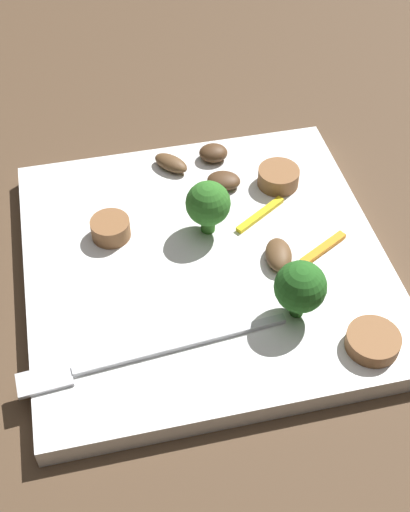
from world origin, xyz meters
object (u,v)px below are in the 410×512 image
broccoli_floret_0 (300,287)px  mushroom_3 (279,255)px  mushroom_1 (224,181)px  fork (135,357)px  mushroom_0 (213,153)px  mushroom_2 (171,163)px  pepper_strip_1 (260,215)px  sausage_slice_2 (373,341)px  plate (205,263)px  pepper_strip_0 (323,248)px  sausage_slice_0 (278,177)px  sausage_slice_1 (111,229)px  broccoli_floret_1 (208,204)px

broccoli_floret_0 → mushroom_3: (-0.00, -0.05, -0.02)m
broccoli_floret_0 → mushroom_1: (0.02, -0.14, -0.02)m
fork → mushroom_0: size_ratio=7.48×
mushroom_2 → pepper_strip_1: (-0.06, 0.07, -0.00)m
pepper_strip_1 → sausage_slice_2: bearing=106.0°
plate → pepper_strip_0: (-0.09, 0.01, 0.01)m
sausage_slice_0 → pepper_strip_1: sausage_slice_0 is taller
fork → pepper_strip_0: bearing=-161.7°
fork → mushroom_2: mushroom_2 is taller
mushroom_0 → pepper_strip_0: (-0.06, 0.12, -0.00)m
sausage_slice_0 → sausage_slice_1: 0.14m
pepper_strip_1 → sausage_slice_0: bearing=-126.2°
plate → mushroom_3: bearing=163.0°
sausage_slice_1 → pepper_strip_1: size_ratio=0.59×
plate → sausage_slice_2: size_ratio=7.34×
mushroom_2 → broccoli_floret_0: bearing=108.2°
fork → sausage_slice_1: 0.11m
plate → pepper_strip_1: size_ratio=5.25×
broccoli_floret_0 → pepper_strip_0: bearing=-125.9°
plate → pepper_strip_1: bearing=-148.4°
mushroom_0 → pepper_strip_0: 0.13m
plate → mushroom_0: bearing=-106.2°
mushroom_0 → pepper_strip_0: bearing=114.6°
plate → pepper_strip_0: 0.09m
broccoli_floret_1 → mushroom_3: 0.06m
plate → broccoli_floret_1: (-0.01, -0.03, 0.03)m
broccoli_floret_0 → sausage_slice_1: broccoli_floret_0 is taller
broccoli_floret_1 → sausage_slice_0: size_ratio=1.32×
sausage_slice_1 → pepper_strip_0: 0.16m
mushroom_2 → mushroom_3: bearing=115.7°
broccoli_floret_1 → mushroom_0: bearing=-105.9°
broccoli_floret_1 → mushroom_0: broccoli_floret_1 is taller
broccoli_floret_1 → sausage_slice_2: 0.15m
sausage_slice_1 → mushroom_1: 0.10m
broccoli_floret_1 → pepper_strip_0: (-0.08, 0.04, -0.02)m
pepper_strip_1 → mushroom_1: bearing=-64.9°
broccoli_floret_1 → plate: bearing=72.6°
broccoli_floret_0 → mushroom_2: bearing=-71.8°
mushroom_3 → pepper_strip_1: 0.05m
pepper_strip_0 → pepper_strip_1: same height
mushroom_3 → pepper_strip_1: (0.00, -0.05, -0.00)m
sausage_slice_2 → mushroom_2: 0.23m
pepper_strip_0 → mushroom_2: bearing=-51.6°
fork → sausage_slice_2: size_ratio=5.03×
mushroom_1 → pepper_strip_0: bearing=122.5°
sausage_slice_1 → mushroom_3: sausage_slice_1 is taller
pepper_strip_1 → sausage_slice_1: bearing=-2.3°
broccoli_floret_1 → mushroom_0: size_ratio=1.84×
broccoli_floret_1 → mushroom_3: broccoli_floret_1 is taller
mushroom_3 → pepper_strip_0: bearing=-176.7°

